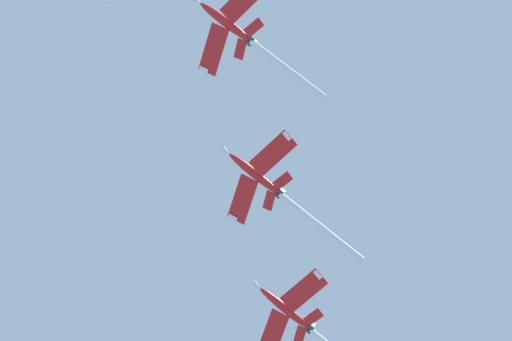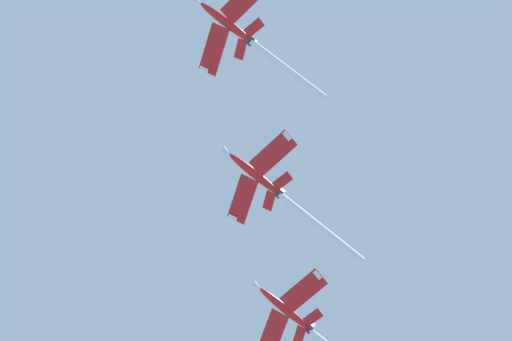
{
  "view_description": "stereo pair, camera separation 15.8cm",
  "coord_description": "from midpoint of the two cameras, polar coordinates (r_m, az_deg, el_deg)",
  "views": [
    {
      "loc": [
        -27.14,
        -16.89,
        1.75
      ],
      "look_at": [
        11.43,
        -68.7,
        143.78
      ],
      "focal_mm": 60.71,
      "sensor_mm": 36.0,
      "label": 1
    },
    {
      "loc": [
        -27.02,
        -16.79,
        1.75
      ],
      "look_at": [
        11.43,
        -68.7,
        143.78
      ],
      "focal_mm": 60.71,
      "sensor_mm": 36.0,
      "label": 2
    }
  ],
  "objects": [
    {
      "name": "jet_second",
      "position": [
        154.04,
        -0.79,
        8.83
      ],
      "size": [
        19.13,
        25.85,
        14.65
      ],
      "color": "red"
    },
    {
      "name": "jet_fourth",
      "position": [
        160.67,
        2.9,
        -9.9
      ],
      "size": [
        19.1,
        27.13,
        14.82
      ],
      "color": "red"
    },
    {
      "name": "jet_third",
      "position": [
        154.49,
        1.24,
        -1.31
      ],
      "size": [
        19.1,
        27.44,
        15.68
      ],
      "color": "red"
    }
  ]
}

